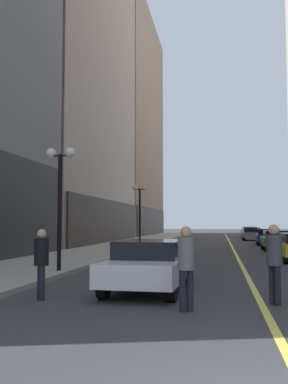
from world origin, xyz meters
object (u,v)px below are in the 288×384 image
object	(u,v)px
car_green	(278,240)
car_silver	(249,231)
car_blue	(268,236)
pedestrian_in_grey_suit	(186,261)
car_white	(151,263)
street_lamp_left_near	(60,181)
car_grey	(251,233)
pedestrian_in_black_coat	(41,259)
pedestrian_with_orange_bag	(274,258)
street_lamp_left_far	(140,202)

from	to	relation	value
car_green	car_silver	distance (m)	28.54
car_blue	car_silver	distance (m)	20.63
car_silver	pedestrian_in_grey_suit	world-z (taller)	pedestrian_in_grey_suit
car_silver	pedestrian_in_grey_suit	size ratio (longest dim) A/B	2.67
car_white	car_silver	size ratio (longest dim) A/B	0.99
street_lamp_left_near	car_grey	bearing A→B (deg)	75.21
car_white	pedestrian_in_black_coat	distance (m)	2.98
car_blue	pedestrian_in_grey_suit	xyz separation A→B (m)	(-4.57, -28.86, 0.28)
car_white	car_grey	xyz separation A→B (m)	(5.04, 36.10, -0.00)
car_green	car_blue	xyz separation A→B (m)	(0.22, 7.91, 0.00)
pedestrian_in_grey_suit	pedestrian_in_black_coat	bearing A→B (deg)	166.78
car_white	pedestrian_in_black_coat	xyz separation A→B (m)	(-2.30, -1.88, 0.23)
car_white	street_lamp_left_near	world-z (taller)	street_lamp_left_near
pedestrian_with_orange_bag	pedestrian_in_black_coat	bearing A→B (deg)	-177.08
car_white	pedestrian_with_orange_bag	xyz separation A→B (m)	(3.00, -1.61, 0.31)
car_silver	street_lamp_left_near	distance (m)	44.76
car_white	pedestrian_in_black_coat	size ratio (longest dim) A/B	2.76
car_white	car_green	world-z (taller)	same
street_lamp_left_far	car_blue	bearing A→B (deg)	36.87
car_green	car_silver	xyz separation A→B (m)	(0.01, 28.54, 0.00)
car_blue	street_lamp_left_near	bearing A→B (deg)	-112.14
street_lamp_left_near	car_silver	bearing A→B (deg)	78.13
car_green	pedestrian_in_grey_suit	size ratio (longest dim) A/B	2.45
pedestrian_in_black_coat	pedestrian_in_grey_suit	bearing A→B (deg)	-13.22
car_white	pedestrian_with_orange_bag	size ratio (longest dim) A/B	2.59
street_lamp_left_near	car_blue	bearing A→B (deg)	67.86
car_white	car_green	bearing A→B (deg)	73.25
car_green	car_grey	size ratio (longest dim) A/B	1.05
car_grey	street_lamp_left_near	size ratio (longest dim) A/B	0.91
car_silver	pedestrian_in_grey_suit	bearing A→B (deg)	-95.04
pedestrian_in_grey_suit	pedestrian_in_black_coat	distance (m)	3.53
car_grey	car_white	bearing A→B (deg)	-97.94
car_silver	street_lamp_left_near	bearing A→B (deg)	-101.87
car_green	car_grey	bearing A→B (deg)	91.47
pedestrian_in_grey_suit	pedestrian_with_orange_bag	distance (m)	2.15
car_blue	pedestrian_with_orange_bag	xyz separation A→B (m)	(-2.71, -27.78, 0.31)
pedestrian_in_grey_suit	street_lamp_left_near	xyz separation A→B (m)	(-4.82, 5.76, 2.25)
pedestrian_in_grey_suit	street_lamp_left_far	distance (m)	22.45
car_green	car_silver	size ratio (longest dim) A/B	0.92
pedestrian_in_grey_suit	street_lamp_left_near	distance (m)	7.84
car_grey	street_lamp_left_far	bearing A→B (deg)	-117.18
car_white	street_lamp_left_near	size ratio (longest dim) A/B	1.03
car_green	pedestrian_in_grey_suit	xyz separation A→B (m)	(-4.35, -20.95, 0.29)
pedestrian_in_black_coat	street_lamp_left_far	xyz separation A→B (m)	(-1.38, 21.00, 2.30)
pedestrian_in_grey_suit	pedestrian_in_black_coat	world-z (taller)	pedestrian_in_grey_suit
car_silver	street_lamp_left_far	size ratio (longest dim) A/B	1.04
car_green	pedestrian_with_orange_bag	xyz separation A→B (m)	(-2.49, -19.87, 0.31)
car_blue	pedestrian_with_orange_bag	size ratio (longest dim) A/B	2.57
car_green	street_lamp_left_far	size ratio (longest dim) A/B	0.95
pedestrian_with_orange_bag	street_lamp_left_near	bearing A→B (deg)	145.01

